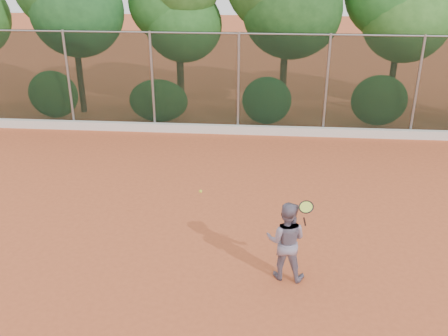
{
  "coord_description": "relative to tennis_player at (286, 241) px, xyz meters",
  "views": [
    {
      "loc": [
        0.89,
        -9.82,
        6.1
      ],
      "look_at": [
        0.0,
        1.0,
        1.25
      ],
      "focal_mm": 40.0,
      "sensor_mm": 36.0,
      "label": 1
    }
  ],
  "objects": [
    {
      "name": "tennis_ball_in_flight",
      "position": [
        -1.74,
        0.57,
        0.73
      ],
      "size": [
        0.07,
        0.07,
        0.07
      ],
      "color": "gold",
      "rests_on": "ground"
    },
    {
      "name": "chainlink_fence",
      "position": [
        -1.42,
        8.44,
        1.03
      ],
      "size": [
        24.09,
        0.09,
        3.5
      ],
      "color": "black",
      "rests_on": "ground"
    },
    {
      "name": "tennis_player",
      "position": [
        0.0,
        0.0,
        0.0
      ],
      "size": [
        0.9,
        0.75,
        1.66
      ],
      "primitive_type": "imported",
      "rotation": [
        0.0,
        0.0,
        2.98
      ],
      "color": "slate",
      "rests_on": "ground"
    },
    {
      "name": "concrete_curb",
      "position": [
        -1.42,
        8.26,
        -0.68
      ],
      "size": [
        24.0,
        0.2,
        0.3
      ],
      "primitive_type": "cube",
      "color": "silver",
      "rests_on": "ground"
    },
    {
      "name": "ground",
      "position": [
        -1.42,
        1.44,
        -0.83
      ],
      "size": [
        80.0,
        80.0,
        0.0
      ],
      "primitive_type": "plane",
      "color": "#C5572E",
      "rests_on": "ground"
    },
    {
      "name": "tennis_racket",
      "position": [
        0.33,
        -0.12,
        0.79
      ],
      "size": [
        0.35,
        0.33,
        0.57
      ],
      "color": "black",
      "rests_on": "ground"
    }
  ]
}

